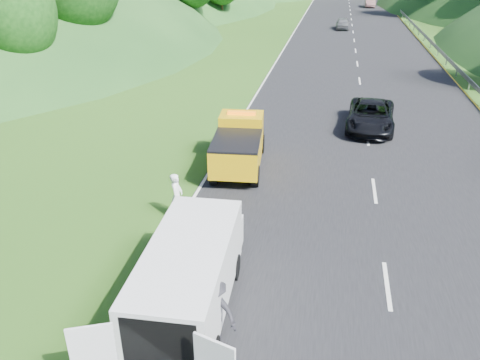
% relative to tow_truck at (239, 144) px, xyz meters
% --- Properties ---
extents(ground, '(320.00, 320.00, 0.00)m').
position_rel_tow_truck_xyz_m(ground, '(2.75, -5.28, -1.09)').
color(ground, '#38661E').
rests_on(ground, ground).
extents(road_surface, '(14.00, 200.00, 0.02)m').
position_rel_tow_truck_xyz_m(road_surface, '(5.75, 34.72, -1.08)').
color(road_surface, black).
rests_on(road_surface, ground).
extents(guardrail, '(0.06, 140.00, 1.52)m').
position_rel_tow_truck_xyz_m(guardrail, '(13.05, 47.22, -1.09)').
color(guardrail, gray).
rests_on(guardrail, ground).
extents(tree_line_left, '(14.00, 140.00, 14.00)m').
position_rel_tow_truck_xyz_m(tree_line_left, '(-16.25, 54.72, -1.09)').
color(tree_line_left, '#285D1B').
rests_on(tree_line_left, ground).
extents(tow_truck, '(2.37, 5.34, 2.23)m').
position_rel_tow_truck_xyz_m(tow_truck, '(0.00, 0.00, 0.00)').
color(tow_truck, black).
rests_on(tow_truck, ground).
extents(white_van, '(3.33, 6.17, 2.16)m').
position_rel_tow_truck_xyz_m(white_van, '(0.59, -9.34, 0.13)').
color(white_van, black).
rests_on(white_van, ground).
extents(woman, '(0.48, 0.64, 1.70)m').
position_rel_tow_truck_xyz_m(woman, '(-1.29, -4.78, -1.09)').
color(woman, silver).
rests_on(woman, ground).
extents(child, '(0.56, 0.52, 0.94)m').
position_rel_tow_truck_xyz_m(child, '(0.17, -6.64, -1.09)').
color(child, '#BEC569').
rests_on(child, ground).
extents(worker, '(1.32, 0.90, 1.87)m').
position_rel_tow_truck_xyz_m(worker, '(1.41, -10.32, -1.09)').
color(worker, black).
rests_on(worker, ground).
extents(suitcase, '(0.40, 0.23, 0.63)m').
position_rel_tow_truck_xyz_m(suitcase, '(-1.28, -4.58, -0.78)').
color(suitcase, brown).
rests_on(suitcase, ground).
extents(passing_suv, '(2.79, 5.34, 1.43)m').
position_rel_tow_truck_xyz_m(passing_suv, '(5.92, 6.23, -1.09)').
color(passing_suv, black).
rests_on(passing_suv, ground).
extents(dist_car_a, '(1.55, 3.86, 1.32)m').
position_rel_tow_truck_xyz_m(dist_car_a, '(4.47, 42.86, -1.09)').
color(dist_car_a, '#48494D').
rests_on(dist_car_a, ground).
extents(dist_car_b, '(1.61, 4.62, 1.52)m').
position_rel_tow_truck_xyz_m(dist_car_b, '(9.13, 70.03, -1.09)').
color(dist_car_b, brown).
rests_on(dist_car_b, ground).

